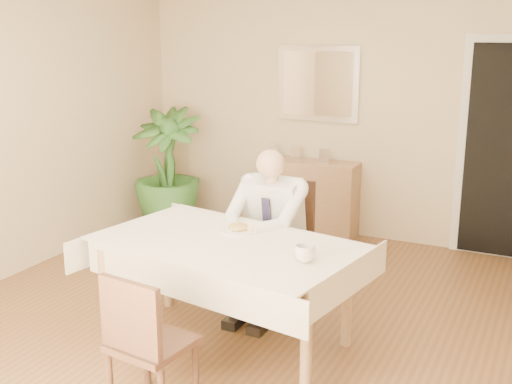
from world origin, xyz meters
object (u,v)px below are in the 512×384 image
at_px(chair_far, 281,233).
at_px(coffee_mug, 305,253).
at_px(potted_palm, 167,169).
at_px(dining_table, 226,254).
at_px(seated_man, 265,226).
at_px(chair_near, 144,339).
at_px(sideboard, 310,198).

relative_size(chair_far, coffee_mug, 7.63).
bearing_deg(potted_palm, chair_far, -32.53).
bearing_deg(dining_table, seated_man, 99.57).
distance_m(seated_man, coffee_mug, 0.93).
relative_size(dining_table, coffee_mug, 14.93).
xyz_separation_m(dining_table, potted_palm, (-1.83, 2.06, -0.03)).
xyz_separation_m(chair_near, sideboard, (-0.37, 3.44, -0.09)).
bearing_deg(chair_far, dining_table, -94.58).
distance_m(seated_man, potted_palm, 2.34).
bearing_deg(dining_table, chair_near, -81.43).
distance_m(dining_table, chair_far, 0.90).
bearing_deg(coffee_mug, chair_far, 120.91).
height_order(dining_table, sideboard, sideboard).
bearing_deg(potted_palm, coffee_mug, -41.74).
relative_size(chair_near, sideboard, 0.87).
height_order(chair_far, potted_palm, potted_palm).
relative_size(chair_near, coffee_mug, 6.74).
relative_size(dining_table, chair_near, 2.22).
bearing_deg(coffee_mug, dining_table, 169.38).
bearing_deg(dining_table, sideboard, 108.35).
bearing_deg(sideboard, coffee_mug, -70.14).
height_order(seated_man, sideboard, seated_man).
bearing_deg(chair_near, chair_far, 96.49).
bearing_deg(coffee_mug, seated_man, 130.32).
bearing_deg(seated_man, chair_near, -90.61).
relative_size(coffee_mug, potted_palm, 0.10).
relative_size(seated_man, potted_palm, 0.97).
xyz_separation_m(chair_near, potted_palm, (-1.82, 2.97, 0.17)).
bearing_deg(potted_palm, seated_man, -38.61).
bearing_deg(dining_table, potted_palm, 141.27).
height_order(dining_table, seated_man, seated_man).
bearing_deg(dining_table, chair_far, 99.57).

